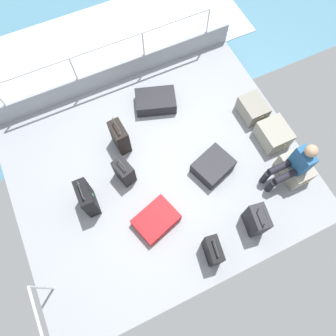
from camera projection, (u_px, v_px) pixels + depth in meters
ground_plane at (159, 169)px, 5.68m from camera, size 4.40×5.20×0.06m
gunwale_port at (113, 74)px, 6.19m from camera, size 0.06×5.20×0.45m
railing_port at (108, 54)px, 5.68m from camera, size 0.04×4.20×1.02m
stair_rail_starboard at (47, 320)px, 4.12m from camera, size 0.94×0.04×0.97m
sea_wake at (95, 45)px, 7.21m from camera, size 12.00×12.00×0.01m
cargo_crate_0 at (253, 109)px, 5.94m from camera, size 0.57×0.43×0.35m
cargo_crate_1 at (273, 134)px, 5.72m from camera, size 0.61×0.50×0.36m
cargo_crate_2 at (295, 169)px, 5.45m from camera, size 0.62×0.39×0.37m
passenger_seated at (294, 165)px, 5.08m from camera, size 0.34×0.66×1.07m
suitcase_0 at (256, 220)px, 4.98m from camera, size 0.44×0.31×0.82m
suitcase_1 at (213, 166)px, 5.52m from camera, size 0.71×0.78×0.28m
suitcase_2 at (87, 198)px, 5.07m from camera, size 0.45×0.22×0.83m
suitcase_3 at (156, 220)px, 5.19m from camera, size 0.70×0.82×0.21m
suitcase_4 at (120, 137)px, 5.55m from camera, size 0.43×0.26×0.78m
suitcase_5 at (156, 101)px, 6.05m from camera, size 0.73×0.89×0.26m
suitcase_6 at (213, 251)px, 4.82m from camera, size 0.43×0.26×0.65m
suitcase_7 at (124, 172)px, 5.36m from camera, size 0.41×0.32×0.66m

